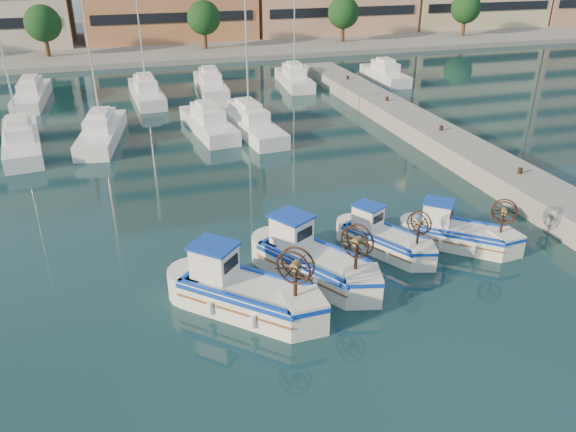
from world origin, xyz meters
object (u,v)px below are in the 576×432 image
(fishing_boat_a, at_px, (242,290))
(fishing_boat_d, at_px, (458,232))
(fishing_boat_c, at_px, (384,237))
(fishing_boat_b, at_px, (312,259))

(fishing_boat_a, relative_size, fishing_boat_d, 1.20)
(fishing_boat_c, xyz_separation_m, fishing_boat_d, (3.34, -0.58, 0.04))
(fishing_boat_c, height_order, fishing_boat_d, fishing_boat_d)
(fishing_boat_a, distance_m, fishing_boat_c, 7.39)
(fishing_boat_a, xyz_separation_m, fishing_boat_d, (10.27, 1.99, -0.16))
(fishing_boat_b, xyz_separation_m, fishing_boat_c, (3.72, 1.17, -0.17))
(fishing_boat_b, relative_size, fishing_boat_c, 1.26)
(fishing_boat_b, distance_m, fishing_boat_c, 3.90)
(fishing_boat_a, xyz_separation_m, fishing_boat_b, (3.20, 1.40, -0.02))
(fishing_boat_b, distance_m, fishing_boat_d, 7.09)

